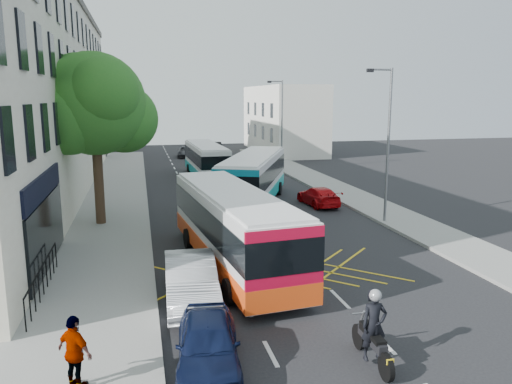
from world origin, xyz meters
TOP-DOWN VIEW (x-y plane):
  - ground at (0.00, 0.00)m, footprint 120.00×120.00m
  - pavement_left at (-8.50, 15.00)m, footprint 5.00×70.00m
  - pavement_right at (7.50, 15.00)m, footprint 3.00×70.00m
  - terrace_main at (-14.00, 24.49)m, footprint 8.30×45.00m
  - terrace_far at (-14.00, 55.00)m, footprint 8.00×20.00m
  - building_right at (11.00, 48.00)m, footprint 6.00×18.00m
  - street_tree at (-8.51, 14.97)m, footprint 6.30×5.70m
  - lamp_near at (6.20, 12.00)m, footprint 1.45×0.15m
  - lamp_far at (6.20, 32.00)m, footprint 1.45×0.15m
  - railings at (-9.70, 5.30)m, footprint 0.08×5.60m
  - bus_near at (-2.86, 7.12)m, footprint 3.66×11.13m
  - bus_mid at (0.59, 18.59)m, footprint 6.71×11.25m
  - bus_far at (-0.97, 29.62)m, footprint 2.73×10.12m
  - motorbike at (-0.82, -1.08)m, footprint 0.68×2.28m
  - parked_car_blue at (-4.90, -0.30)m, footprint 1.98×4.01m
  - parked_car_silver at (-4.90, 3.89)m, footprint 1.79×4.72m
  - red_hatchback at (4.44, 17.16)m, footprint 1.90×4.12m
  - distant_car_grey at (-1.17, 44.73)m, footprint 2.46×4.48m
  - distant_car_silver at (4.12, 36.37)m, footprint 1.69×3.93m
  - distant_car_dark at (2.50, 48.41)m, footprint 1.57×4.12m
  - pedestrian_far at (-7.97, -0.73)m, footprint 1.04×1.00m

SIDE VIEW (x-z plane):
  - ground at x=0.00m, z-range 0.00..0.00m
  - pavement_left at x=-8.50m, z-range 0.00..0.15m
  - pavement_right at x=7.50m, z-range 0.00..0.15m
  - red_hatchback at x=4.44m, z-range 0.00..1.17m
  - distant_car_grey at x=-1.17m, z-range 0.00..1.19m
  - parked_car_blue at x=-4.90m, z-range 0.00..1.31m
  - distant_car_silver at x=4.12m, z-range 0.00..1.32m
  - distant_car_dark at x=2.50m, z-range 0.00..1.34m
  - railings at x=-9.70m, z-range 0.15..1.29m
  - parked_car_silver at x=-4.90m, z-range 0.00..1.54m
  - motorbike at x=-0.82m, z-range -0.06..1.96m
  - pedestrian_far at x=-7.97m, z-range 0.15..1.89m
  - bus_far at x=-0.97m, z-range 0.07..2.90m
  - bus_near at x=-2.86m, z-range 0.08..3.15m
  - bus_mid at x=0.59m, z-range 0.08..3.21m
  - building_right at x=11.00m, z-range 0.00..8.00m
  - lamp_near at x=6.20m, z-range 0.62..8.62m
  - lamp_far at x=6.20m, z-range 0.62..8.62m
  - terrace_far at x=-14.00m, z-range 0.00..10.00m
  - street_tree at x=-8.51m, z-range 1.89..10.69m
  - terrace_main at x=-14.00m, z-range 0.01..13.51m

